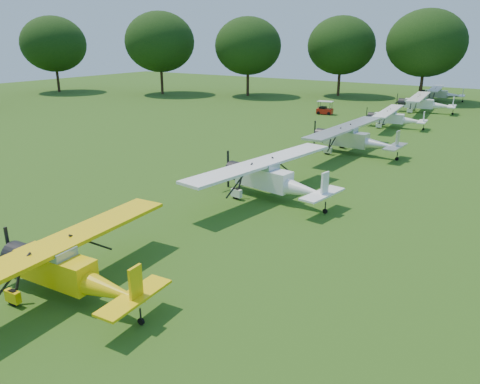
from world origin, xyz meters
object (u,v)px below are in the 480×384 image
object	(u,v)px
aircraft_7	(440,93)
aircraft_4	(353,137)
aircraft_2	(65,267)
aircraft_5	(394,117)
aircraft_3	(271,176)
golf_cart	(324,110)
aircraft_6	(424,102)

from	to	relation	value
aircraft_7	aircraft_4	bearing A→B (deg)	-94.28
aircraft_2	aircraft_7	size ratio (longest dim) A/B	1.06
aircraft_5	aircraft_7	xyz separation A→B (m)	(-0.55, 25.26, 0.06)
aircraft_3	golf_cart	bearing A→B (deg)	116.21
aircraft_2	aircraft_5	distance (m)	40.21
aircraft_2	aircraft_5	xyz separation A→B (m)	(0.05, 40.21, -0.13)
aircraft_6	aircraft_7	xyz separation A→B (m)	(-0.71, 13.04, -0.10)
aircraft_6	golf_cart	bearing A→B (deg)	-147.09
aircraft_3	aircraft_5	bearing A→B (deg)	99.24
aircraft_6	aircraft_4	bearing A→B (deg)	-95.37
aircraft_2	aircraft_6	bearing A→B (deg)	85.53
aircraft_4	aircraft_7	xyz separation A→B (m)	(-1.10, 38.58, -0.19)
aircraft_7	aircraft_5	bearing A→B (deg)	-94.68
aircraft_2	aircraft_7	distance (m)	65.47
aircraft_2	aircraft_4	world-z (taller)	aircraft_4
aircraft_5	aircraft_7	bearing A→B (deg)	86.00
aircraft_2	aircraft_3	world-z (taller)	aircraft_3
golf_cart	aircraft_2	bearing A→B (deg)	-86.27
aircraft_6	aircraft_7	world-z (taller)	aircraft_6
aircraft_3	aircraft_5	xyz separation A→B (m)	(-0.59, 26.58, -0.25)
aircraft_3	aircraft_7	world-z (taller)	aircraft_3
aircraft_5	aircraft_2	bearing A→B (deg)	-95.31
aircraft_4	aircraft_5	bearing A→B (deg)	94.90
aircraft_2	aircraft_3	bearing A→B (deg)	83.06
aircraft_4	golf_cart	bearing A→B (deg)	122.45
aircraft_4	golf_cart	size ratio (longest dim) A/B	5.90
aircraft_4	aircraft_7	distance (m)	38.60
aircraft_3	aircraft_6	world-z (taller)	aircraft_3
aircraft_3	aircraft_4	size ratio (longest dim) A/B	1.00
aircraft_2	aircraft_4	size ratio (longest dim) A/B	0.92
aircraft_6	aircraft_2	bearing A→B (deg)	-96.48
aircraft_5	golf_cart	distance (m)	10.51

